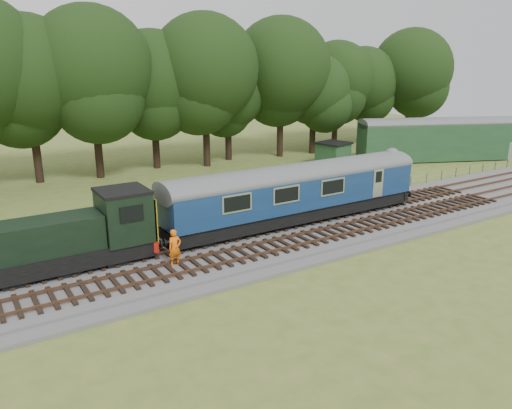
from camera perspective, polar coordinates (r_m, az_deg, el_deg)
ground at (r=30.66m, az=3.78°, el=-3.79°), size 120.00×120.00×0.00m
ballast at (r=30.60m, az=3.79°, el=-3.48°), size 70.00×7.00×0.35m
track_north at (r=31.60m, az=2.31°, el=-2.35°), size 67.20×2.40×0.21m
track_south at (r=29.33m, az=5.64°, el=-3.92°), size 67.20×2.40×0.21m
fence at (r=34.20m, az=-0.65°, el=-1.61°), size 64.00×0.12×1.00m
tree_line at (r=49.45m, az=-11.39°, el=3.69°), size 70.00×8.00×18.00m
dmu_railcar at (r=31.86m, az=4.66°, el=1.87°), size 18.05×2.86×3.88m
shunter_loco at (r=26.46m, az=-20.35°, el=-3.58°), size 8.91×2.60×3.38m
worker at (r=25.67m, az=-9.25°, el=-4.92°), size 0.73×0.51×1.93m
parked_coach at (r=57.19m, az=20.28°, el=7.25°), size 17.38×9.70×4.49m
shed at (r=51.83m, az=8.79°, el=5.76°), size 3.54×3.54×2.39m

